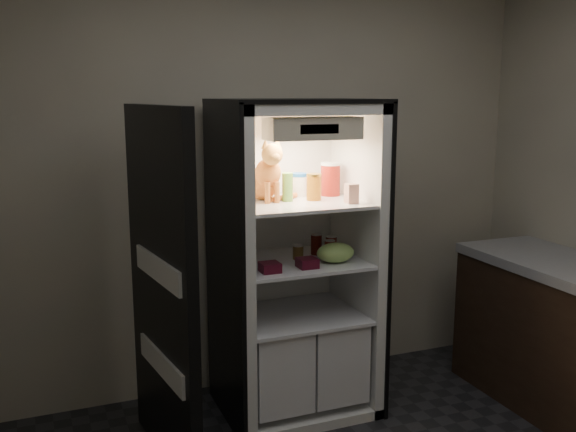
% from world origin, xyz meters
% --- Properties ---
extents(room_shell, '(3.60, 3.60, 3.60)m').
position_xyz_m(room_shell, '(0.00, 0.00, 1.62)').
color(room_shell, white).
rests_on(room_shell, floor).
extents(refrigerator, '(0.90, 0.72, 1.88)m').
position_xyz_m(refrigerator, '(0.00, 1.38, 0.79)').
color(refrigerator, white).
rests_on(refrigerator, floor).
extents(fridge_door, '(0.18, 0.87, 1.85)m').
position_xyz_m(fridge_door, '(-0.84, 1.08, 0.91)').
color(fridge_door, black).
rests_on(fridge_door, floor).
extents(tabby_cat, '(0.31, 0.35, 0.37)m').
position_xyz_m(tabby_cat, '(-0.16, 1.42, 1.43)').
color(tabby_cat, '#B35617').
rests_on(tabby_cat, refrigerator).
extents(parmesan_shaker, '(0.06, 0.06, 0.17)m').
position_xyz_m(parmesan_shaker, '(-0.05, 1.35, 1.37)').
color(parmesan_shaker, green).
rests_on(parmesan_shaker, refrigerator).
extents(mayo_tub, '(0.10, 0.10, 0.14)m').
position_xyz_m(mayo_tub, '(0.08, 1.49, 1.36)').
color(mayo_tub, white).
rests_on(mayo_tub, refrigerator).
extents(salsa_jar, '(0.09, 0.09, 0.16)m').
position_xyz_m(salsa_jar, '(0.11, 1.33, 1.37)').
color(salsa_jar, maroon).
rests_on(salsa_jar, refrigerator).
extents(pepper_jar, '(0.12, 0.12, 0.20)m').
position_xyz_m(pepper_jar, '(0.27, 1.45, 1.39)').
color(pepper_jar, '#A92116').
rests_on(pepper_jar, refrigerator).
extents(cream_carton, '(0.06, 0.06, 0.11)m').
position_xyz_m(cream_carton, '(0.26, 1.15, 1.35)').
color(cream_carton, white).
rests_on(cream_carton, refrigerator).
extents(soda_can_a, '(0.07, 0.07, 0.12)m').
position_xyz_m(soda_can_a, '(0.16, 1.40, 1.00)').
color(soda_can_a, black).
rests_on(soda_can_a, refrigerator).
extents(soda_can_b, '(0.07, 0.07, 0.12)m').
position_xyz_m(soda_can_b, '(0.22, 1.32, 1.00)').
color(soda_can_b, black).
rests_on(soda_can_b, refrigerator).
extents(soda_can_c, '(0.06, 0.06, 0.12)m').
position_xyz_m(soda_can_c, '(0.18, 1.26, 1.00)').
color(soda_can_c, black).
rests_on(soda_can_c, refrigerator).
extents(condiment_jar, '(0.06, 0.06, 0.09)m').
position_xyz_m(condiment_jar, '(0.01, 1.34, 0.98)').
color(condiment_jar, '#4F3A16').
rests_on(condiment_jar, refrigerator).
extents(grape_bag, '(0.23, 0.17, 0.11)m').
position_xyz_m(grape_bag, '(0.19, 1.19, 1.00)').
color(grape_bag, '#8CB755').
rests_on(grape_bag, refrigerator).
extents(berry_box_left, '(0.11, 0.11, 0.05)m').
position_xyz_m(berry_box_left, '(-0.24, 1.14, 0.97)').
color(berry_box_left, '#550E1E').
rests_on(berry_box_left, refrigerator).
extents(berry_box_right, '(0.11, 0.11, 0.05)m').
position_xyz_m(berry_box_right, '(-0.01, 1.15, 0.97)').
color(berry_box_right, '#550E1E').
rests_on(berry_box_right, refrigerator).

